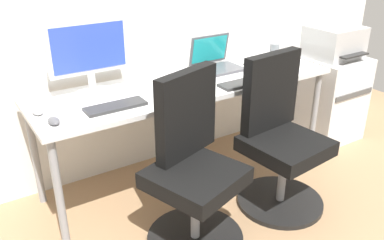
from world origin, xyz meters
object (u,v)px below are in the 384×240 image
at_px(office_chair_left, 192,170).
at_px(printer, 334,42).
at_px(coffee_mug, 279,60).
at_px(open_laptop, 215,61).
at_px(desktop_monitor, 89,52).
at_px(office_chair_right, 279,140).
at_px(side_cabinet, 326,97).

height_order(office_chair_left, printer, office_chair_left).
height_order(printer, coffee_mug, printer).
relative_size(open_laptop, coffee_mug, 3.37).
distance_m(desktop_monitor, coffee_mug, 1.34).
relative_size(office_chair_right, open_laptop, 3.03).
xyz_separation_m(office_chair_right, coffee_mug, (0.41, 0.47, 0.33)).
bearing_deg(desktop_monitor, office_chair_left, -68.48).
distance_m(printer, desktop_monitor, 1.90).
relative_size(side_cabinet, desktop_monitor, 1.41).
height_order(printer, open_laptop, open_laptop).
xyz_separation_m(office_chair_right, printer, (0.98, 0.48, 0.37)).
bearing_deg(side_cabinet, desktop_monitor, 173.77).
xyz_separation_m(office_chair_right, open_laptop, (-0.01, 0.67, 0.33)).
bearing_deg(coffee_mug, office_chair_left, -155.35).
bearing_deg(desktop_monitor, printer, -6.26).
distance_m(office_chair_right, side_cabinet, 1.10).
height_order(side_cabinet, desktop_monitor, desktop_monitor).
xyz_separation_m(open_laptop, coffee_mug, (0.42, -0.19, -0.01)).
height_order(printer, desktop_monitor, desktop_monitor).
bearing_deg(office_chair_left, coffee_mug, 24.65).
xyz_separation_m(side_cabinet, printer, (-0.00, -0.00, 0.46)).
bearing_deg(office_chair_right, coffee_mug, 49.38).
bearing_deg(printer, open_laptop, 169.29).
relative_size(office_chair_left, side_cabinet, 1.39).
distance_m(office_chair_left, open_laptop, 0.97).
distance_m(office_chair_right, coffee_mug, 0.70).
height_order(office_chair_right, coffee_mug, office_chair_right).
distance_m(office_chair_right, printer, 1.16).
height_order(side_cabinet, printer, printer).
distance_m(office_chair_left, side_cabinet, 1.69).
relative_size(office_chair_left, desktop_monitor, 1.96).
height_order(office_chair_left, office_chair_right, same).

